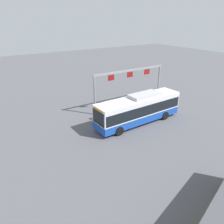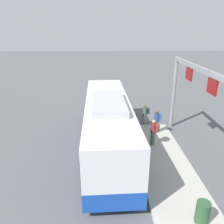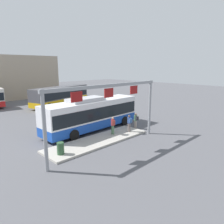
{
  "view_description": "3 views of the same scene",
  "coord_description": "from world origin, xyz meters",
  "views": [
    {
      "loc": [
        15.45,
        18.1,
        11.61
      ],
      "look_at": [
        2.46,
        -1.9,
        1.24
      ],
      "focal_mm": 35.33,
      "sensor_mm": 36.0,
      "label": 1
    },
    {
      "loc": [
        -12.24,
        0.21,
        7.1
      ],
      "look_at": [
        1.88,
        -0.33,
        1.72
      ],
      "focal_mm": 35.98,
      "sensor_mm": 36.0,
      "label": 2
    },
    {
      "loc": [
        -13.53,
        -16.47,
        6.54
      ],
      "look_at": [
        1.75,
        -1.1,
        1.8
      ],
      "focal_mm": 34.16,
      "sensor_mm": 36.0,
      "label": 3
    }
  ],
  "objects": [
    {
      "name": "ground_plane",
      "position": [
        0.0,
        0.0,
        0.0
      ],
      "size": [
        120.0,
        120.0,
        0.0
      ],
      "primitive_type": "plane",
      "color": "#56565B"
    },
    {
      "name": "platform_curb",
      "position": [
        -1.82,
        -3.04,
        0.08
      ],
      "size": [
        10.0,
        2.8,
        0.16
      ],
      "primitive_type": "cube",
      "color": "#B2ADA3",
      "rests_on": "ground"
    },
    {
      "name": "bus_main",
      "position": [
        -0.01,
        -0.0,
        1.81
      ],
      "size": [
        11.04,
        2.93,
        3.46
      ],
      "rotation": [
        0.0,
        0.0,
        0.03
      ],
      "color": "#1947AD",
      "rests_on": "ground"
    },
    {
      "name": "person_boarding",
      "position": [
        3.47,
        -2.9,
        0.89
      ],
      "size": [
        0.41,
        0.57,
        1.67
      ],
      "rotation": [
        0.0,
        0.0,
        1.37
      ],
      "color": "gray",
      "rests_on": "ground"
    },
    {
      "name": "person_waiting_near",
      "position": [
        1.83,
        -3.41,
        1.05
      ],
      "size": [
        0.45,
        0.59,
        1.67
      ],
      "rotation": [
        0.0,
        0.0,
        1.26
      ],
      "color": "slate",
      "rests_on": "platform_curb"
    },
    {
      "name": "person_waiting_mid",
      "position": [
        0.14,
        -2.83,
        1.05
      ],
      "size": [
        0.52,
        0.6,
        1.67
      ],
      "rotation": [
        0.0,
        0.0,
        1.08
      ],
      "color": "#476B4C",
      "rests_on": "platform_curb"
    },
    {
      "name": "platform_sign_gantry",
      "position": [
        -2.29,
        -4.82,
        3.85
      ],
      "size": [
        11.26,
        0.24,
        5.2
      ],
      "color": "gray",
      "rests_on": "ground"
    },
    {
      "name": "trash_bin",
      "position": [
        -5.88,
        -3.42,
        0.61
      ],
      "size": [
        0.52,
        0.52,
        0.9
      ],
      "primitive_type": "cylinder",
      "color": "#2D5133",
      "rests_on": "platform_curb"
    }
  ]
}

